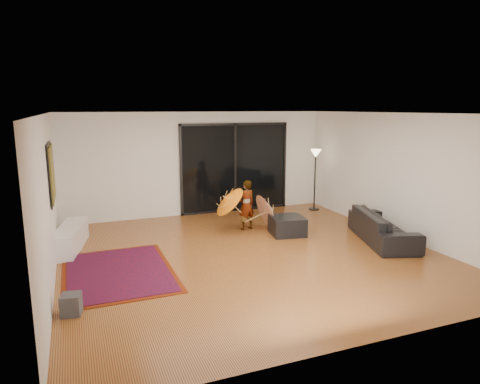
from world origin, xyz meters
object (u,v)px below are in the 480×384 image
sofa (383,227)px  child (246,205)px  ottoman (287,225)px  media_console (70,238)px

sofa → child: size_ratio=1.85×
sofa → child: bearing=69.7°
sofa → ottoman: bearing=72.9°
media_console → child: child is taller
media_console → child: size_ratio=1.43×
media_console → sofa: size_ratio=0.77×
child → sofa: bearing=127.7°
media_console → ottoman: media_console is taller
sofa → child: (-2.36, 1.89, 0.27)m
sofa → child: child is taller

